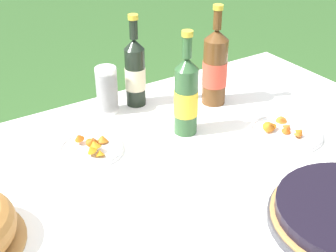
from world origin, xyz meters
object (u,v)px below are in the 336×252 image
object	(u,v)px
snack_plate_near	(285,132)
cider_bottle_amber	(215,67)
cup_stack	(107,90)
juice_bottle_red	(135,72)
snack_plate_left	(91,148)
cider_bottle_green	(186,96)

from	to	relation	value
snack_plate_near	cider_bottle_amber	bearing A→B (deg)	99.47
cup_stack	juice_bottle_red	bearing A→B (deg)	-0.01
cider_bottle_amber	juice_bottle_red	world-z (taller)	cider_bottle_amber
snack_plate_left	snack_plate_near	bearing A→B (deg)	-23.84
juice_bottle_red	snack_plate_near	world-z (taller)	juice_bottle_red
cider_bottle_green	cider_bottle_amber	bearing A→B (deg)	29.97
cider_bottle_green	juice_bottle_red	xyz separation A→B (m)	(-0.04, 0.25, -0.00)
cider_bottle_green	snack_plate_near	xyz separation A→B (m)	(0.25, -0.19, -0.12)
snack_plate_near	juice_bottle_red	bearing A→B (deg)	123.06
cider_bottle_amber	cider_bottle_green	bearing A→B (deg)	-150.03
cider_bottle_amber	snack_plate_near	size ratio (longest dim) A/B	1.52
snack_plate_near	snack_plate_left	size ratio (longest dim) A/B	1.19
snack_plate_near	cup_stack	bearing A→B (deg)	131.97
juice_bottle_red	snack_plate_left	distance (m)	0.35
cider_bottle_green	snack_plate_left	world-z (taller)	cider_bottle_green
cider_bottle_amber	snack_plate_left	world-z (taller)	cider_bottle_amber
cup_stack	snack_plate_left	xyz separation A→B (m)	(-0.15, -0.20, -0.07)
snack_plate_near	snack_plate_left	xyz separation A→B (m)	(-0.55, 0.24, 0.00)
cup_stack	snack_plate_near	world-z (taller)	cup_stack
juice_bottle_red	snack_plate_left	world-z (taller)	juice_bottle_red
cider_bottle_amber	cup_stack	bearing A→B (deg)	158.27
juice_bottle_red	snack_plate_near	size ratio (longest dim) A/B	1.40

